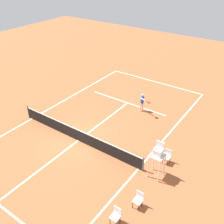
{
  "coord_description": "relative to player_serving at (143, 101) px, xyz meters",
  "views": [
    {
      "loc": [
        -10.29,
        10.5,
        11.34
      ],
      "look_at": [
        -0.49,
        -3.44,
        0.8
      ],
      "focal_mm": 41.67,
      "sensor_mm": 36.0,
      "label": 1
    }
  ],
  "objects": [
    {
      "name": "player_serving",
      "position": [
        0.0,
        0.0,
        0.0
      ],
      "size": [
        1.17,
        0.87,
        1.61
      ],
      "rotation": [
        0.0,
        0.0,
        1.26
      ],
      "color": "beige",
      "rests_on": "ground"
    },
    {
      "name": "courtside_chair_far",
      "position": [
        -4.15,
        9.91,
        -0.42
      ],
      "size": [
        0.44,
        0.46,
        0.95
      ],
      "color": "#262626",
      "rests_on": "ground"
    },
    {
      "name": "ground_plane",
      "position": [
        1.7,
        6.07,
        -0.95
      ],
      "size": [
        60.0,
        60.0,
        0.0
      ],
      "primitive_type": "plane",
      "color": "#AD5933"
    },
    {
      "name": "courtside_chair_mid",
      "position": [
        -4.34,
        4.55,
        -0.42
      ],
      "size": [
        0.44,
        0.46,
        0.95
      ],
      "color": "#262626",
      "rests_on": "ground"
    },
    {
      "name": "court_lines",
      "position": [
        1.7,
        6.07,
        -0.95
      ],
      "size": [
        9.88,
        23.84,
        0.01
      ],
      "color": "white",
      "rests_on": "ground"
    },
    {
      "name": "tennis_net",
      "position": [
        1.7,
        6.07,
        -0.45
      ],
      "size": [
        10.48,
        0.1,
        1.07
      ],
      "color": "#4C4C51",
      "rests_on": "ground"
    },
    {
      "name": "umpire_chair",
      "position": [
        -4.29,
        5.95,
        0.66
      ],
      "size": [
        0.8,
        0.8,
        2.41
      ],
      "color": "silver",
      "rests_on": "ground"
    },
    {
      "name": "courtside_chair_near",
      "position": [
        -4.55,
        8.45,
        -0.42
      ],
      "size": [
        0.44,
        0.46,
        0.95
      ],
      "color": "#262626",
      "rests_on": "ground"
    },
    {
      "name": "tennis_ball",
      "position": [
        1.26,
        2.42,
        -0.92
      ],
      "size": [
        0.07,
        0.07,
        0.07
      ],
      "primitive_type": "sphere",
      "color": "#CCE033",
      "rests_on": "ground"
    }
  ]
}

